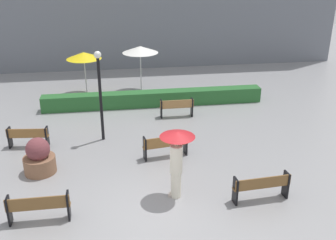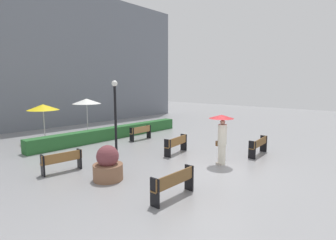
{
  "view_description": "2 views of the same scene",
  "coord_description": "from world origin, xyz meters",
  "px_view_note": "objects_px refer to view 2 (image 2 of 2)",
  "views": [
    {
      "loc": [
        -1.19,
        -9.94,
        7.01
      ],
      "look_at": [
        0.82,
        3.51,
        1.25
      ],
      "focal_mm": 42.22,
      "sensor_mm": 36.0,
      "label": 1
    },
    {
      "loc": [
        -9.26,
        -5.3,
        3.5
      ],
      "look_at": [
        1.31,
        4.12,
        1.54
      ],
      "focal_mm": 28.1,
      "sensor_mm": 36.0,
      "label": 2
    }
  ],
  "objects_px": {
    "bench_far_left": "(62,160)",
    "lamp_post": "(115,110)",
    "bench_mid_center": "(177,144)",
    "patio_umbrella_yellow": "(43,107)",
    "bench_back_row": "(141,132)",
    "pedestrian_with_umbrella": "(222,132)",
    "bench_near_right": "(259,145)",
    "planter_pot": "(108,165)",
    "patio_umbrella_white": "(87,101)",
    "bench_near_left": "(174,182)"
  },
  "relations": [
    {
      "from": "bench_mid_center",
      "to": "lamp_post",
      "type": "height_order",
      "value": "lamp_post"
    },
    {
      "from": "bench_far_left",
      "to": "patio_umbrella_white",
      "type": "distance_m",
      "value": 8.13
    },
    {
      "from": "lamp_post",
      "to": "bench_near_left",
      "type": "bearing_deg",
      "value": -108.73
    },
    {
      "from": "bench_near_right",
      "to": "bench_near_left",
      "type": "bearing_deg",
      "value": -179.27
    },
    {
      "from": "bench_back_row",
      "to": "lamp_post",
      "type": "bearing_deg",
      "value": -150.25
    },
    {
      "from": "patio_umbrella_white",
      "to": "lamp_post",
      "type": "bearing_deg",
      "value": -109.25
    },
    {
      "from": "patio_umbrella_yellow",
      "to": "planter_pot",
      "type": "bearing_deg",
      "value": -98.72
    },
    {
      "from": "pedestrian_with_umbrella",
      "to": "planter_pot",
      "type": "relative_size",
      "value": 1.68
    },
    {
      "from": "bench_near_left",
      "to": "bench_back_row",
      "type": "relative_size",
      "value": 1.12
    },
    {
      "from": "patio_umbrella_yellow",
      "to": "patio_umbrella_white",
      "type": "distance_m",
      "value": 2.96
    },
    {
      "from": "bench_near_right",
      "to": "bench_far_left",
      "type": "bearing_deg",
      "value": 147.88
    },
    {
      "from": "bench_near_right",
      "to": "bench_back_row",
      "type": "height_order",
      "value": "bench_back_row"
    },
    {
      "from": "patio_umbrella_white",
      "to": "bench_near_left",
      "type": "bearing_deg",
      "value": -109.01
    },
    {
      "from": "bench_near_right",
      "to": "pedestrian_with_umbrella",
      "type": "distance_m",
      "value": 2.76
    },
    {
      "from": "bench_near_left",
      "to": "planter_pot",
      "type": "xyz_separation_m",
      "value": [
        -0.39,
        2.84,
        0.04
      ]
    },
    {
      "from": "bench_near_right",
      "to": "bench_near_left",
      "type": "xyz_separation_m",
      "value": [
        -6.53,
        -0.08,
        -0.0
      ]
    },
    {
      "from": "bench_far_left",
      "to": "lamp_post",
      "type": "xyz_separation_m",
      "value": [
        2.87,
        0.28,
        1.77
      ]
    },
    {
      "from": "bench_back_row",
      "to": "pedestrian_with_umbrella",
      "type": "height_order",
      "value": "pedestrian_with_umbrella"
    },
    {
      "from": "bench_near_right",
      "to": "bench_far_left",
      "type": "distance_m",
      "value": 9.03
    },
    {
      "from": "bench_near_left",
      "to": "bench_far_left",
      "type": "distance_m",
      "value": 5.01
    },
    {
      "from": "bench_near_left",
      "to": "patio_umbrella_yellow",
      "type": "xyz_separation_m",
      "value": [
        0.86,
        11.03,
        1.58
      ]
    },
    {
      "from": "bench_near_right",
      "to": "patio_umbrella_yellow",
      "type": "distance_m",
      "value": 12.43
    },
    {
      "from": "bench_mid_center",
      "to": "planter_pot",
      "type": "relative_size",
      "value": 1.32
    },
    {
      "from": "bench_mid_center",
      "to": "patio_umbrella_yellow",
      "type": "bearing_deg",
      "value": 112.41
    },
    {
      "from": "bench_back_row",
      "to": "patio_umbrella_yellow",
      "type": "height_order",
      "value": "patio_umbrella_yellow"
    },
    {
      "from": "bench_near_right",
      "to": "planter_pot",
      "type": "bearing_deg",
      "value": 158.3
    },
    {
      "from": "bench_near_left",
      "to": "lamp_post",
      "type": "bearing_deg",
      "value": 71.27
    },
    {
      "from": "bench_far_left",
      "to": "pedestrian_with_umbrella",
      "type": "xyz_separation_m",
      "value": [
        5.14,
        -4.16,
        0.96
      ]
    },
    {
      "from": "lamp_post",
      "to": "patio_umbrella_white",
      "type": "bearing_deg",
      "value": 70.75
    },
    {
      "from": "pedestrian_with_umbrella",
      "to": "patio_umbrella_white",
      "type": "bearing_deg",
      "value": 91.12
    },
    {
      "from": "planter_pot",
      "to": "bench_back_row",
      "type": "bearing_deg",
      "value": 37.64
    },
    {
      "from": "bench_near_left",
      "to": "lamp_post",
      "type": "height_order",
      "value": "lamp_post"
    },
    {
      "from": "planter_pot",
      "to": "patio_umbrella_yellow",
      "type": "xyz_separation_m",
      "value": [
        1.26,
        8.19,
        1.55
      ]
    },
    {
      "from": "lamp_post",
      "to": "bench_near_right",
      "type": "bearing_deg",
      "value": -46.77
    },
    {
      "from": "planter_pot",
      "to": "patio_umbrella_white",
      "type": "bearing_deg",
      "value": 62.92
    },
    {
      "from": "bench_near_right",
      "to": "bench_near_left",
      "type": "height_order",
      "value": "bench_near_left"
    },
    {
      "from": "bench_near_left",
      "to": "bench_back_row",
      "type": "bearing_deg",
      "value": 54.19
    },
    {
      "from": "bench_near_right",
      "to": "bench_back_row",
      "type": "bearing_deg",
      "value": 101.43
    },
    {
      "from": "bench_back_row",
      "to": "patio_umbrella_yellow",
      "type": "distance_m",
      "value": 6.01
    },
    {
      "from": "pedestrian_with_umbrella",
      "to": "patio_umbrella_white",
      "type": "relative_size",
      "value": 0.87
    },
    {
      "from": "bench_near_left",
      "to": "patio_umbrella_yellow",
      "type": "bearing_deg",
      "value": 85.53
    },
    {
      "from": "patio_umbrella_white",
      "to": "bench_back_row",
      "type": "bearing_deg",
      "value": -71.97
    },
    {
      "from": "planter_pot",
      "to": "bench_near_left",
      "type": "bearing_deg",
      "value": -82.1
    },
    {
      "from": "bench_mid_center",
      "to": "bench_far_left",
      "type": "height_order",
      "value": "bench_mid_center"
    },
    {
      "from": "bench_near_right",
      "to": "patio_umbrella_white",
      "type": "bearing_deg",
      "value": 103.87
    },
    {
      "from": "bench_far_left",
      "to": "patio_umbrella_white",
      "type": "relative_size",
      "value": 0.64
    },
    {
      "from": "bench_back_row",
      "to": "pedestrian_with_umbrella",
      "type": "xyz_separation_m",
      "value": [
        -1.1,
        -6.37,
        0.94
      ]
    },
    {
      "from": "bench_back_row",
      "to": "bench_mid_center",
      "type": "bearing_deg",
      "value": -105.56
    },
    {
      "from": "pedestrian_with_umbrella",
      "to": "patio_umbrella_white",
      "type": "distance_m",
      "value": 10.4
    },
    {
      "from": "planter_pot",
      "to": "patio_umbrella_yellow",
      "type": "height_order",
      "value": "patio_umbrella_yellow"
    }
  ]
}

